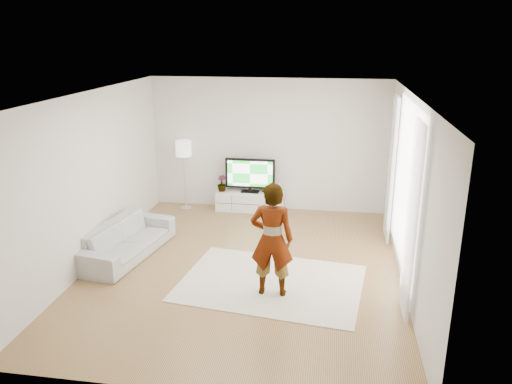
% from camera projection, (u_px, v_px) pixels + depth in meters
% --- Properties ---
extents(floor, '(6.00, 6.00, 0.00)m').
position_uv_depth(floor, '(243.00, 268.00, 8.14)').
color(floor, '#AB824D').
rests_on(floor, ground).
extents(ceiling, '(6.00, 6.00, 0.00)m').
position_uv_depth(ceiling, '(242.00, 95.00, 7.29)').
color(ceiling, white).
rests_on(ceiling, wall_back).
extents(wall_left, '(0.02, 6.00, 2.80)m').
position_uv_depth(wall_left, '(91.00, 179.00, 8.09)').
color(wall_left, silver).
rests_on(wall_left, floor).
extents(wall_right, '(0.02, 6.00, 2.80)m').
position_uv_depth(wall_right, '(409.00, 194.00, 7.35)').
color(wall_right, silver).
rests_on(wall_right, floor).
extents(wall_back, '(5.00, 0.02, 2.80)m').
position_uv_depth(wall_back, '(268.00, 145.00, 10.54)').
color(wall_back, silver).
rests_on(wall_back, floor).
extents(wall_front, '(5.00, 0.02, 2.80)m').
position_uv_depth(wall_front, '(188.00, 275.00, 4.89)').
color(wall_front, silver).
rests_on(wall_front, floor).
extents(window, '(0.01, 2.60, 2.50)m').
position_uv_depth(window, '(406.00, 185.00, 7.62)').
color(window, white).
rests_on(window, wall_right).
extents(curtain_near, '(0.04, 0.70, 2.60)m').
position_uv_depth(curtain_near, '(412.00, 221.00, 6.44)').
color(curtain_near, white).
rests_on(curtain_near, floor).
extents(curtain_far, '(0.04, 0.70, 2.60)m').
position_uv_depth(curtain_far, '(391.00, 169.00, 8.88)').
color(curtain_far, white).
rests_on(curtain_far, floor).
extents(media_console, '(1.44, 0.41, 0.41)m').
position_uv_depth(media_console, '(250.00, 201.00, 10.73)').
color(media_console, white).
rests_on(media_console, floor).
extents(television, '(1.06, 0.21, 0.74)m').
position_uv_depth(television, '(250.00, 174.00, 10.58)').
color(television, black).
rests_on(television, media_console).
extents(game_console, '(0.06, 0.17, 0.23)m').
position_uv_depth(game_console, '(279.00, 189.00, 10.54)').
color(game_console, white).
rests_on(game_console, media_console).
extents(potted_plant, '(0.22, 0.22, 0.34)m').
position_uv_depth(potted_plant, '(222.00, 183.00, 10.71)').
color(potted_plant, '#3F7238').
rests_on(potted_plant, media_console).
extents(rug, '(2.95, 2.29, 0.01)m').
position_uv_depth(rug, '(271.00, 283.00, 7.66)').
color(rug, beige).
rests_on(rug, floor).
extents(player, '(0.63, 0.42, 1.70)m').
position_uv_depth(player, '(272.00, 240.00, 7.10)').
color(player, '#334772').
rests_on(player, rug).
extents(sofa, '(1.12, 2.14, 0.59)m').
position_uv_depth(sofa, '(127.00, 239.00, 8.52)').
color(sofa, '#B7B7B2').
rests_on(sofa, floor).
extents(floor_lamp, '(0.33, 0.33, 1.49)m').
position_uv_depth(floor_lamp, '(184.00, 152.00, 10.56)').
color(floor_lamp, silver).
rests_on(floor_lamp, floor).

